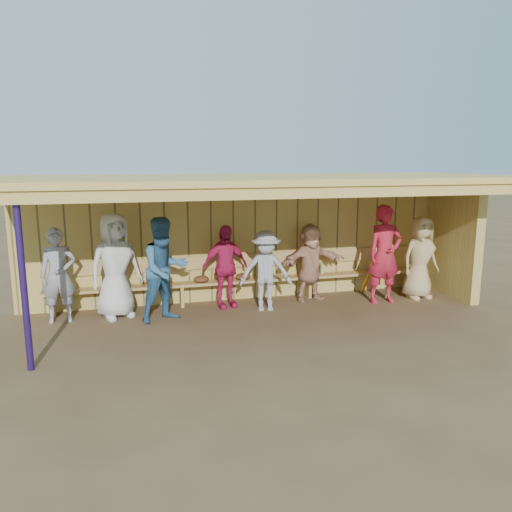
{
  "coord_description": "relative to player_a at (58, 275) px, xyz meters",
  "views": [
    {
      "loc": [
        -2.29,
        -8.26,
        2.79
      ],
      "look_at": [
        0.0,
        0.35,
        1.05
      ],
      "focal_mm": 35.0,
      "sensor_mm": 36.0,
      "label": 1
    }
  ],
  "objects": [
    {
      "name": "dugout_structure",
      "position": [
        3.82,
        0.02,
        0.87
      ],
      "size": [
        8.8,
        3.2,
        2.5
      ],
      "color": "tan",
      "rests_on": "ground"
    },
    {
      "name": "player_c",
      "position": [
        1.77,
        -0.4,
        0.09
      ],
      "size": [
        1.09,
        0.99,
        1.82
      ],
      "primitive_type": "imported",
      "rotation": [
        0.0,
        0.0,
        0.42
      ],
      "color": "#316086",
      "rests_on": "ground"
    },
    {
      "name": "dugout_equipment",
      "position": [
        3.18,
        0.32,
        -0.34
      ],
      "size": [
        5.66,
        0.62,
        0.8
      ],
      "color": "orange",
      "rests_on": "ground"
    },
    {
      "name": "player_b",
      "position": [
        0.95,
        0.01,
        0.11
      ],
      "size": [
        1.08,
        0.92,
        1.88
      ],
      "primitive_type": "imported",
      "rotation": [
        0.0,
        0.0,
        0.42
      ],
      "color": "silver",
      "rests_on": "ground"
    },
    {
      "name": "player_f",
      "position": [
        4.67,
        0.14,
        -0.05
      ],
      "size": [
        1.5,
        0.77,
        1.55
      ],
      "primitive_type": "imported",
      "rotation": [
        0.0,
        0.0,
        0.23
      ],
      "color": "tan",
      "rests_on": "ground"
    },
    {
      "name": "player_e",
      "position": [
        3.63,
        -0.28,
        -0.07
      ],
      "size": [
        1.06,
        0.73,
        1.5
      ],
      "primitive_type": "imported",
      "rotation": [
        0.0,
        0.0,
        -0.18
      ],
      "color": "#94959D",
      "rests_on": "ground"
    },
    {
      "name": "player_a",
      "position": [
        0.0,
        0.0,
        0.0
      ],
      "size": [
        0.62,
        0.42,
        1.65
      ],
      "primitive_type": "imported",
      "rotation": [
        0.0,
        0.0,
        0.04
      ],
      "color": "gray",
      "rests_on": "ground"
    },
    {
      "name": "player_d",
      "position": [
        2.94,
        0.1,
        -0.04
      ],
      "size": [
        0.99,
        0.6,
        1.58
      ],
      "primitive_type": "imported",
      "rotation": [
        0.0,
        0.0,
        0.25
      ],
      "color": "#C51F52",
      "rests_on": "ground"
    },
    {
      "name": "bench",
      "position": [
        3.43,
        0.45,
        -0.3
      ],
      "size": [
        7.6,
        0.34,
        0.93
      ],
      "color": "tan",
      "rests_on": "ground"
    },
    {
      "name": "ground",
      "position": [
        3.43,
        -0.67,
        -0.83
      ],
      "size": [
        90.0,
        90.0,
        0.0
      ],
      "primitive_type": "plane",
      "color": "brown",
      "rests_on": "ground"
    },
    {
      "name": "player_g",
      "position": [
        6.01,
        -0.37,
        0.14
      ],
      "size": [
        0.71,
        0.48,
        1.93
      ],
      "primitive_type": "imported",
      "rotation": [
        0.0,
        0.0,
        0.02
      ],
      "color": "#AC1B2F",
      "rests_on": "ground"
    },
    {
      "name": "player_h",
      "position": [
        6.86,
        -0.27,
        0.01
      ],
      "size": [
        0.88,
        0.64,
        1.67
      ],
      "primitive_type": "imported",
      "rotation": [
        0.0,
        0.0,
        0.14
      ],
      "color": "tan",
      "rests_on": "ground"
    }
  ]
}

